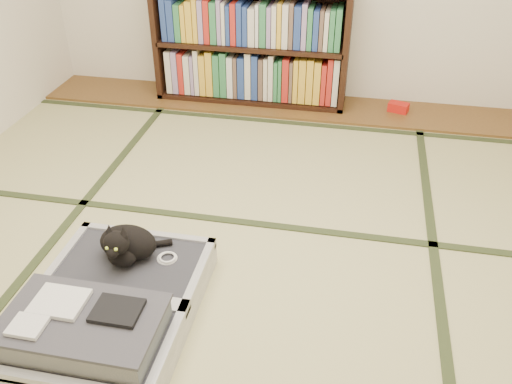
# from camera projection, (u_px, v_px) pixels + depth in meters

# --- Properties ---
(floor) EXTENTS (4.50, 4.50, 0.00)m
(floor) POSITION_uv_depth(u_px,v_px,m) (233.00, 270.00, 2.71)
(floor) COLOR tan
(floor) RESTS_ON ground
(wood_strip) EXTENTS (4.00, 0.50, 0.02)m
(wood_strip) POSITION_uv_depth(u_px,v_px,m) (290.00, 105.00, 4.34)
(wood_strip) COLOR brown
(wood_strip) RESTS_ON ground
(red_item) EXTENTS (0.17, 0.13, 0.07)m
(red_item) POSITION_uv_depth(u_px,v_px,m) (398.00, 107.00, 4.21)
(red_item) COLOR red
(red_item) RESTS_ON wood_strip
(tatami_borders) EXTENTS (4.00, 4.50, 0.01)m
(tatami_borders) POSITION_uv_depth(u_px,v_px,m) (252.00, 213.00, 3.11)
(tatami_borders) COLOR #2D381E
(tatami_borders) RESTS_ON ground
(bookcase) EXTENTS (1.51, 0.34, 0.97)m
(bookcase) POSITION_uv_depth(u_px,v_px,m) (251.00, 46.00, 4.21)
(bookcase) COLOR black
(bookcase) RESTS_ON wood_strip
(suitcase) EXTENTS (0.71, 0.94, 0.28)m
(suitcase) POSITION_uv_depth(u_px,v_px,m) (108.00, 310.00, 2.35)
(suitcase) COLOR silver
(suitcase) RESTS_ON floor
(cat) EXTENTS (0.31, 0.32, 0.25)m
(cat) POSITION_uv_depth(u_px,v_px,m) (126.00, 244.00, 2.52)
(cat) COLOR black
(cat) RESTS_ON suitcase
(cable_coil) EXTENTS (0.10, 0.10, 0.02)m
(cable_coil) POSITION_uv_depth(u_px,v_px,m) (167.00, 258.00, 2.57)
(cable_coil) COLOR white
(cable_coil) RESTS_ON suitcase
(hanger) EXTENTS (0.42, 0.21, 0.01)m
(hanger) POSITION_uv_depth(u_px,v_px,m) (124.00, 258.00, 2.78)
(hanger) COLOR black
(hanger) RESTS_ON floor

